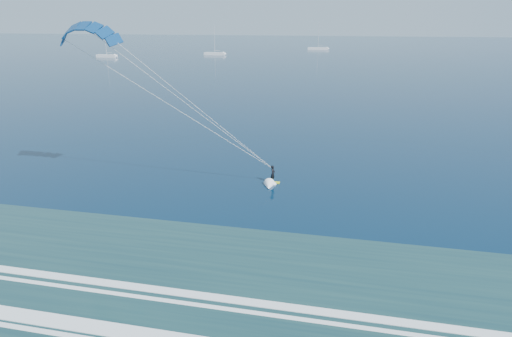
{
  "coord_description": "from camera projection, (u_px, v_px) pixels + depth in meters",
  "views": [
    {
      "loc": [
        8.65,
        -12.5,
        15.63
      ],
      "look_at": [
        0.2,
        24.93,
        3.03
      ],
      "focal_mm": 32.0,
      "sensor_mm": 36.0,
      "label": 1
    }
  ],
  "objects": [
    {
      "name": "sailboat_0",
      "position": [
        107.0,
        56.0,
        194.25
      ],
      "size": [
        8.9,
        2.4,
        12.08
      ],
      "color": "silver",
      "rests_on": "ground"
    },
    {
      "name": "sailboat_2",
      "position": [
        318.0,
        48.0,
        243.3
      ],
      "size": [
        10.76,
        2.4,
        14.23
      ],
      "color": "silver",
      "rests_on": "ground"
    },
    {
      "name": "kitesurfer_rig",
      "position": [
        183.0,
        101.0,
        42.23
      ],
      "size": [
        20.43,
        7.32,
        16.45
      ],
      "color": "yellow",
      "rests_on": "ground"
    },
    {
      "name": "sailboat_1",
      "position": [
        215.0,
        53.0,
        207.12
      ],
      "size": [
        9.68,
        2.4,
        13.16
      ],
      "color": "silver",
      "rests_on": "ground"
    }
  ]
}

